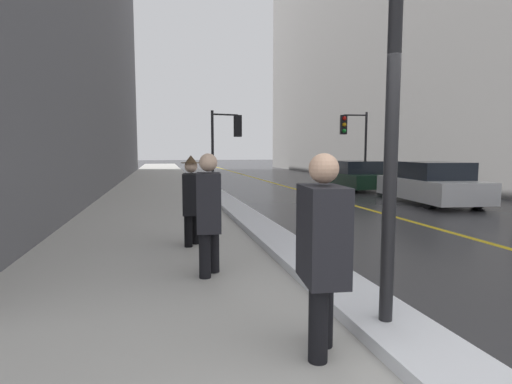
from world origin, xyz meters
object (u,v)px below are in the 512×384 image
Objects in this scene: lamp_post at (396,13)px; pedestrian_nearside at (322,245)px; traffic_light_far at (352,133)px; pedestrian_in_fedora at (192,197)px; pedestrian_in_glasses at (209,209)px; parked_car_dark_green at (353,175)px; parked_car_white at (431,184)px; traffic_light_near at (229,134)px.

lamp_post is 2.85× the size of pedestrian_nearside.
traffic_light_far is 13.39m from pedestrian_in_fedora.
lamp_post is at bearing 26.88° from pedestrian_in_fedora.
pedestrian_in_glasses reaches higher than parked_car_dark_green.
lamp_post is at bearing 112.98° from pedestrian_nearside.
pedestrian_in_glasses is 9.94m from parked_car_white.
traffic_light_far is at bearing 3.36° from parked_car_white.
parked_car_white is (7.26, 8.33, -0.29)m from pedestrian_nearside.
traffic_light_near is 11.62m from pedestrian_in_glasses.
traffic_light_near is at bearing 175.45° from pedestrian_in_glasses.
pedestrian_in_glasses reaches higher than pedestrian_in_fedora.
pedestrian_in_fedora is at bearing 59.57° from traffic_light_far.
pedestrian_nearside is 1.03× the size of pedestrian_in_fedora.
pedestrian_in_glasses is 1.02× the size of pedestrian_in_fedora.
traffic_light_near is at bearing 86.62° from lamp_post.
lamp_post is at bearing 72.60° from traffic_light_far.
pedestrian_nearside is at bearing 70.65° from traffic_light_far.
traffic_light_far is 14.77m from pedestrian_in_glasses.
lamp_post reaches higher than traffic_light_near.
lamp_post is 1.34× the size of traffic_light_far.
traffic_light_near is at bearing 179.91° from pedestrian_nearside.
pedestrian_in_fedora is 12.39m from parked_car_dark_green.
parked_car_dark_green is (-0.35, -0.87, -1.95)m from traffic_light_far.
pedestrian_nearside is (-0.72, -0.22, -1.92)m from lamp_post.
traffic_light_far reaches higher than pedestrian_in_glasses.
pedestrian_nearside is 1.01× the size of pedestrian_in_glasses.
parked_car_white is 0.88× the size of parked_car_dark_green.
parked_car_dark_green is at bearing 146.47° from pedestrian_in_fedora.
traffic_light_far is 6.47m from parked_car_white.
lamp_post is 10.65m from parked_car_white.
parked_car_white is (-0.28, -6.17, -1.92)m from traffic_light_far.
parked_car_white is (5.75, -5.31, -1.78)m from traffic_light_near.
lamp_post is 1.41× the size of traffic_light_near.
pedestrian_nearside is 15.41m from parked_car_dark_green.
parked_car_white is at bearing 133.51° from pedestrian_in_glasses.
parked_car_white is at bearing -176.10° from parked_car_dark_green.
lamp_post is 2.06m from pedestrian_nearside.
pedestrian_in_glasses is (-0.64, 2.31, -0.01)m from pedestrian_nearside.
traffic_light_far reaches higher than traffic_light_near.
lamp_post is 15.05m from parked_car_dark_green.
parked_car_white is (8.00, 4.22, -0.25)m from pedestrian_in_fedora.
traffic_light_near is 8.02m from parked_car_white.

